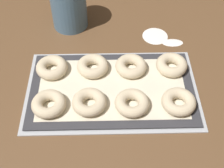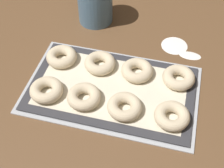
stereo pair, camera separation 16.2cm
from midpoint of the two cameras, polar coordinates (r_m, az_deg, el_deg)
The scene contains 13 objects.
ground_plane at distance 0.92m, azimuth 6.05°, elevation -1.84°, with size 2.80×2.80×0.00m, color brown.
baking_tray at distance 0.92m, azimuth 5.02°, elevation -1.47°, with size 0.50×0.31×0.01m.
baking_mat at distance 0.91m, azimuth 5.04°, elevation -1.25°, with size 0.48×0.28×0.00m.
bagel_front_far_left at distance 0.89m, azimuth -6.91°, elevation -1.66°, with size 0.10×0.10×0.03m.
bagel_front_mid_left at distance 0.87m, azimuth 0.12°, elevation -2.91°, with size 0.10×0.10×0.03m.
bagel_front_mid_right at distance 0.85m, azimuth 7.75°, elevation -4.72°, with size 0.10×0.10×0.03m.
bagel_front_far_right at distance 0.86m, azimuth 16.28°, elevation -6.23°, with size 0.10×0.10×0.03m.
bagel_back_far_left at distance 0.98m, azimuth -4.60°, elevation 4.55°, with size 0.10×0.10×0.03m.
bagel_back_mid_left at distance 0.96m, azimuth 2.58°, elevation 3.38°, with size 0.10×0.10×0.03m.
bagel_back_mid_right at distance 0.95m, azimuth 9.49°, elevation 1.97°, with size 0.10×0.10×0.03m.
bagel_back_far_right at distance 0.95m, azimuth 16.90°, elevation 0.64°, with size 0.10×0.10×0.03m.
flour_patch_near at distance 1.07m, azimuth 18.37°, elevation 4.59°, with size 0.07×0.04×0.00m.
flour_patch_far at distance 1.09m, azimuth 15.58°, elevation 6.44°, with size 0.09×0.09×0.00m.
Camera 2 is at (0.13, -0.58, 0.71)m, focal length 50.00 mm.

